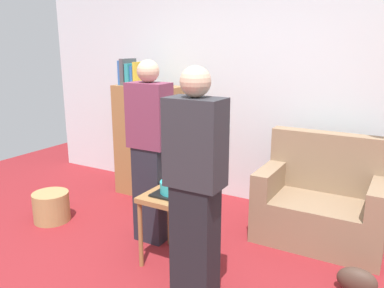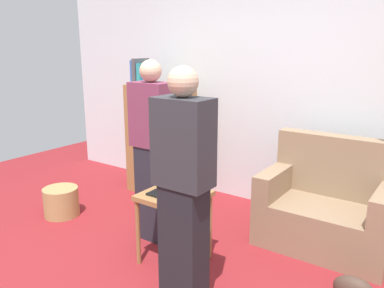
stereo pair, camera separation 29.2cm
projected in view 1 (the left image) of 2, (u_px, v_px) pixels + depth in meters
wall_back at (260, 83)px, 4.23m from camera, size 6.00×0.10×2.70m
couch at (322, 204)px, 3.56m from camera, size 1.10×0.70×0.96m
bookshelf at (149, 140)px, 4.56m from camera, size 0.80×0.36×1.60m
side_table at (177, 204)px, 3.13m from camera, size 0.48×0.48×0.59m
birthday_cake at (176, 188)px, 3.10m from camera, size 0.32×0.32×0.17m
person_blowing_candles at (150, 152)px, 3.42m from camera, size 0.36×0.22×1.63m
person_holding_cake at (195, 193)px, 2.49m from camera, size 0.36×0.22×1.63m
wicker_basket at (51, 207)px, 3.96m from camera, size 0.36×0.36×0.30m
handbag at (357, 281)px, 2.80m from camera, size 0.28×0.14×0.20m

